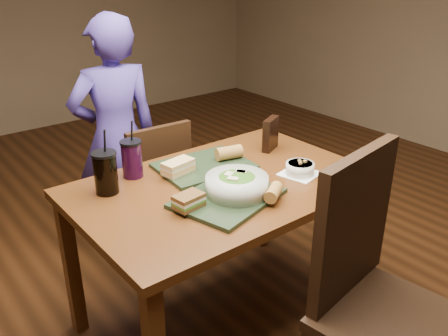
{
  "coord_description": "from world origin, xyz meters",
  "views": [
    {
      "loc": [
        -1.18,
        -1.48,
        1.66
      ],
      "look_at": [
        0.0,
        0.0,
        0.82
      ],
      "focal_mm": 38.0,
      "sensor_mm": 36.0,
      "label": 1
    }
  ],
  "objects_px": {
    "soup_bowl": "(300,168)",
    "sandwich_near": "(189,201)",
    "chair_near": "(373,286)",
    "chip_bag": "(271,134)",
    "sandwich_far": "(178,167)",
    "diner": "(116,138)",
    "baguette_near": "(274,192)",
    "salad_bowl": "(237,184)",
    "baguette_far": "(229,153)",
    "tray_near": "(228,198)",
    "cup_berry": "(132,159)",
    "tray_far": "(204,166)",
    "dining_table": "(224,201)",
    "chair_far": "(154,187)",
    "cup_cola": "(106,172)"
  },
  "relations": [
    {
      "from": "soup_bowl",
      "to": "sandwich_near",
      "type": "relative_size",
      "value": 1.53
    },
    {
      "from": "chair_near",
      "to": "chip_bag",
      "type": "relative_size",
      "value": 6.39
    },
    {
      "from": "sandwich_far",
      "to": "chair_near",
      "type": "bearing_deg",
      "value": -77.42
    },
    {
      "from": "diner",
      "to": "baguette_near",
      "type": "xyz_separation_m",
      "value": [
        0.1,
        -1.21,
        0.09
      ]
    },
    {
      "from": "diner",
      "to": "baguette_near",
      "type": "height_order",
      "value": "diner"
    },
    {
      "from": "salad_bowl",
      "to": "baguette_far",
      "type": "bearing_deg",
      "value": 55.98
    },
    {
      "from": "tray_near",
      "to": "cup_berry",
      "type": "distance_m",
      "value": 0.49
    },
    {
      "from": "tray_far",
      "to": "sandwich_near",
      "type": "bearing_deg",
      "value": -134.33
    },
    {
      "from": "soup_bowl",
      "to": "baguette_far",
      "type": "distance_m",
      "value": 0.35
    },
    {
      "from": "dining_table",
      "to": "chair_near",
      "type": "distance_m",
      "value": 0.75
    },
    {
      "from": "chair_far",
      "to": "baguette_far",
      "type": "height_order",
      "value": "chair_far"
    },
    {
      "from": "tray_far",
      "to": "cup_cola",
      "type": "bearing_deg",
      "value": 174.14
    },
    {
      "from": "dining_table",
      "to": "baguette_far",
      "type": "relative_size",
      "value": 10.19
    },
    {
      "from": "diner",
      "to": "cup_berry",
      "type": "xyz_separation_m",
      "value": [
        -0.23,
        -0.63,
        0.13
      ]
    },
    {
      "from": "baguette_near",
      "to": "baguette_far",
      "type": "relative_size",
      "value": 0.85
    },
    {
      "from": "cup_berry",
      "to": "baguette_far",
      "type": "bearing_deg",
      "value": -18.22
    },
    {
      "from": "cup_berry",
      "to": "chip_bag",
      "type": "distance_m",
      "value": 0.73
    },
    {
      "from": "tray_far",
      "to": "sandwich_far",
      "type": "bearing_deg",
      "value": -179.08
    },
    {
      "from": "diner",
      "to": "sandwich_near",
      "type": "xyz_separation_m",
      "value": [
        -0.21,
        -1.05,
        0.09
      ]
    },
    {
      "from": "chair_near",
      "to": "tray_near",
      "type": "xyz_separation_m",
      "value": [
        -0.18,
        0.6,
        0.16
      ]
    },
    {
      "from": "chair_far",
      "to": "chip_bag",
      "type": "distance_m",
      "value": 0.74
    },
    {
      "from": "salad_bowl",
      "to": "sandwich_near",
      "type": "height_order",
      "value": "salad_bowl"
    },
    {
      "from": "chair_far",
      "to": "diner",
      "type": "bearing_deg",
      "value": 101.49
    },
    {
      "from": "tray_near",
      "to": "chip_bag",
      "type": "bearing_deg",
      "value": 29.85
    },
    {
      "from": "chair_near",
      "to": "sandwich_near",
      "type": "bearing_deg",
      "value": 119.5
    },
    {
      "from": "dining_table",
      "to": "baguette_far",
      "type": "bearing_deg",
      "value": 45.48
    },
    {
      "from": "baguette_near",
      "to": "chip_bag",
      "type": "xyz_separation_m",
      "value": [
        0.39,
        0.43,
        0.04
      ]
    },
    {
      "from": "baguette_near",
      "to": "chip_bag",
      "type": "height_order",
      "value": "chip_bag"
    },
    {
      "from": "chair_near",
      "to": "chip_bag",
      "type": "xyz_separation_m",
      "value": [
        0.35,
        0.9,
        0.24
      ]
    },
    {
      "from": "soup_bowl",
      "to": "baguette_near",
      "type": "bearing_deg",
      "value": -156.9
    },
    {
      "from": "tray_near",
      "to": "salad_bowl",
      "type": "xyz_separation_m",
      "value": [
        0.05,
        -0.0,
        0.05
      ]
    },
    {
      "from": "cup_cola",
      "to": "chair_near",
      "type": "bearing_deg",
      "value": -61.38
    },
    {
      "from": "tray_near",
      "to": "baguette_near",
      "type": "relative_size",
      "value": 3.89
    },
    {
      "from": "baguette_near",
      "to": "cup_cola",
      "type": "distance_m",
      "value": 0.7
    },
    {
      "from": "chair_far",
      "to": "tray_near",
      "type": "xyz_separation_m",
      "value": [
        -0.1,
        -0.78,
        0.28
      ]
    },
    {
      "from": "soup_bowl",
      "to": "chair_near",
      "type": "bearing_deg",
      "value": -112.12
    },
    {
      "from": "chair_far",
      "to": "tray_near",
      "type": "height_order",
      "value": "chair_far"
    },
    {
      "from": "chair_near",
      "to": "cup_cola",
      "type": "xyz_separation_m",
      "value": [
        -0.53,
        0.97,
        0.25
      ]
    },
    {
      "from": "dining_table",
      "to": "tray_near",
      "type": "bearing_deg",
      "value": -123.25
    },
    {
      "from": "dining_table",
      "to": "chair_near",
      "type": "xyz_separation_m",
      "value": [
        0.09,
        -0.74,
        -0.06
      ]
    },
    {
      "from": "dining_table",
      "to": "sandwich_near",
      "type": "xyz_separation_m",
      "value": [
        -0.27,
        -0.12,
        0.14
      ]
    },
    {
      "from": "sandwich_near",
      "to": "baguette_far",
      "type": "bearing_deg",
      "value": 33.11
    },
    {
      "from": "soup_bowl",
      "to": "baguette_near",
      "type": "distance_m",
      "value": 0.31
    },
    {
      "from": "soup_bowl",
      "to": "cup_berry",
      "type": "height_order",
      "value": "cup_berry"
    },
    {
      "from": "chair_far",
      "to": "salad_bowl",
      "type": "bearing_deg",
      "value": -93.6
    },
    {
      "from": "salad_bowl",
      "to": "chip_bag",
      "type": "bearing_deg",
      "value": 32.34
    },
    {
      "from": "chip_bag",
      "to": "chair_far",
      "type": "bearing_deg",
      "value": 107.19
    },
    {
      "from": "salad_bowl",
      "to": "baguette_near",
      "type": "height_order",
      "value": "salad_bowl"
    },
    {
      "from": "sandwich_far",
      "to": "soup_bowl",
      "type": "bearing_deg",
      "value": -36.24
    },
    {
      "from": "soup_bowl",
      "to": "cup_cola",
      "type": "distance_m",
      "value": 0.86
    }
  ]
}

